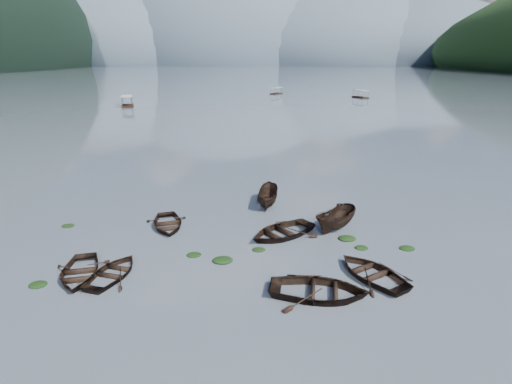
{
  "coord_description": "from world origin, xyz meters",
  "views": [
    {
      "loc": [
        -0.09,
        -16.23,
        11.44
      ],
      "look_at": [
        0.0,
        12.0,
        2.0
      ],
      "focal_mm": 28.0,
      "sensor_mm": 36.0,
      "label": 1
    }
  ],
  "objects_px": {
    "rowboat_0": "(80,276)",
    "pontoon_left": "(128,107)",
    "rowboat_3": "(372,277)",
    "pontoon_centre": "(276,94)"
  },
  "relations": [
    {
      "from": "rowboat_0",
      "to": "pontoon_left",
      "type": "height_order",
      "value": "pontoon_left"
    },
    {
      "from": "rowboat_3",
      "to": "pontoon_left",
      "type": "height_order",
      "value": "pontoon_left"
    },
    {
      "from": "rowboat_0",
      "to": "pontoon_left",
      "type": "relative_size",
      "value": 0.63
    },
    {
      "from": "rowboat_3",
      "to": "pontoon_left",
      "type": "bearing_deg",
      "value": -96.62
    },
    {
      "from": "rowboat_0",
      "to": "pontoon_left",
      "type": "xyz_separation_m",
      "value": [
        -22.33,
        82.77,
        0.0
      ]
    },
    {
      "from": "rowboat_0",
      "to": "pontoon_left",
      "type": "distance_m",
      "value": 85.73
    },
    {
      "from": "rowboat_0",
      "to": "rowboat_3",
      "type": "relative_size",
      "value": 0.94
    },
    {
      "from": "rowboat_0",
      "to": "pontoon_left",
      "type": "bearing_deg",
      "value": 92.56
    },
    {
      "from": "rowboat_0",
      "to": "rowboat_3",
      "type": "xyz_separation_m",
      "value": [
        16.21,
        -0.15,
        0.0
      ]
    },
    {
      "from": "rowboat_0",
      "to": "pontoon_centre",
      "type": "distance_m",
      "value": 122.0
    }
  ]
}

